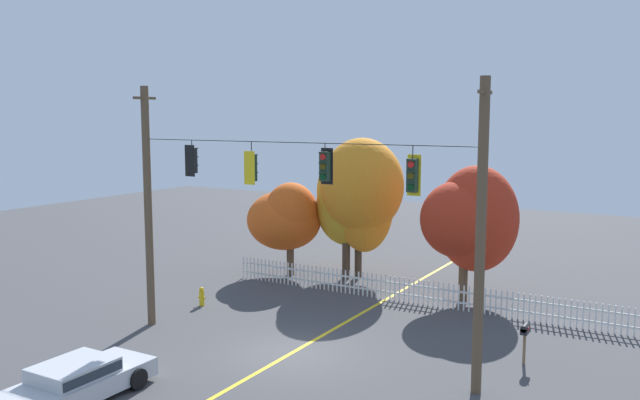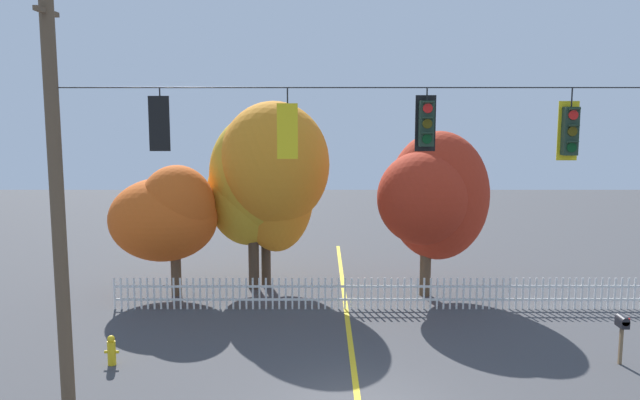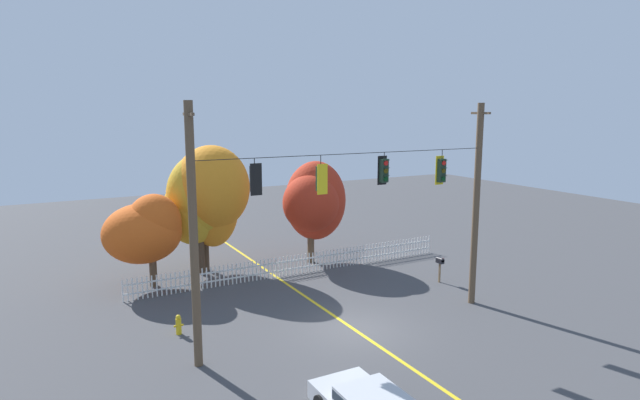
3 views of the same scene
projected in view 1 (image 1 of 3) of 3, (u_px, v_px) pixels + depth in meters
The scene contains 15 objects.
ground at pixel (291, 353), 22.85m from camera, with size 80.00×80.00×0.00m, color #424244.
lane_centerline_stripe at pixel (291, 353), 22.85m from camera, with size 0.16×36.00×0.01m, color gold.
signal_support_span at pixel (290, 219), 22.26m from camera, with size 13.22×1.10×9.20m.
traffic_signal_southbound_primary at pixel (192, 160), 24.12m from camera, with size 0.43×0.38×1.31m.
traffic_signal_northbound_secondary at pixel (251, 168), 22.82m from camera, with size 0.43×0.38×1.47m.
traffic_signal_eastbound_side at pixel (325, 166), 21.37m from camera, with size 0.43×0.38×1.33m.
traffic_signal_westbound_side at pixel (413, 175), 19.89m from camera, with size 0.43×0.38×1.52m.
white_picket_fence at pixel (414, 291), 28.85m from camera, with size 18.37×0.06×1.09m.
autumn_maple_near_fence at pixel (286, 218), 33.78m from camera, with size 3.89×3.49×4.78m.
autumn_maple_mid at pixel (351, 197), 33.15m from camera, with size 4.05×3.40×6.64m.
autumn_oak_far_east at pixel (360, 194), 32.83m from camera, with size 4.39×4.04×7.03m.
autumn_maple_far_west at pixel (469, 219), 28.97m from camera, with size 4.10×3.80×5.97m.
parked_car at pixel (77, 380), 19.03m from camera, with size 2.06×4.47×1.15m.
fire_hydrant at pixel (202, 296), 28.54m from camera, with size 0.38×0.22×0.82m.
roadside_mailbox at pixel (525, 332), 21.73m from camera, with size 0.25×0.44×1.34m.
Camera 1 is at (11.91, -18.52, 8.11)m, focal length 37.43 mm.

